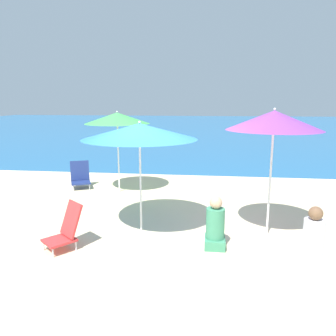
# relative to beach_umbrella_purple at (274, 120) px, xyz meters

# --- Properties ---
(ground_plane) EXTENTS (60.00, 60.00, 0.00)m
(ground_plane) POSITION_rel_beach_umbrella_purple_xyz_m (-2.04, -0.42, -2.01)
(ground_plane) COLOR beige
(sea_water) EXTENTS (60.00, 40.00, 0.01)m
(sea_water) POSITION_rel_beach_umbrella_purple_xyz_m (-2.04, 24.49, -2.01)
(sea_water) COLOR #23669E
(sea_water) RESTS_ON ground
(beach_umbrella_purple) EXTENTS (1.59, 1.59, 2.22)m
(beach_umbrella_purple) POSITION_rel_beach_umbrella_purple_xyz_m (0.00, 0.00, 0.00)
(beach_umbrella_purple) COLOR white
(beach_umbrella_purple) RESTS_ON ground
(beach_umbrella_blue) EXTENTS (2.02, 2.02, 1.99)m
(beach_umbrella_blue) POSITION_rel_beach_umbrella_purple_xyz_m (-2.26, -0.08, -0.20)
(beach_umbrella_blue) COLOR white
(beach_umbrella_blue) RESTS_ON ground
(beach_umbrella_green) EXTENTS (1.63, 1.63, 2.08)m
(beach_umbrella_green) POSITION_rel_beach_umbrella_purple_xyz_m (-3.35, 2.38, -0.11)
(beach_umbrella_green) COLOR white
(beach_umbrella_green) RESTS_ON ground
(beach_chair_red) EXTENTS (0.67, 0.69, 0.74)m
(beach_chair_red) POSITION_rel_beach_umbrella_purple_xyz_m (-3.30, -0.96, -1.68)
(beach_chair_red) COLOR silver
(beach_chair_red) RESTS_ON ground
(beach_chair_navy) EXTENTS (0.67, 0.69, 0.72)m
(beach_chair_navy) POSITION_rel_beach_umbrella_purple_xyz_m (-4.51, 2.66, -1.70)
(beach_chair_navy) COLOR silver
(beach_chair_navy) RESTS_ON ground
(person_seated_near) EXTENTS (0.33, 0.39, 0.86)m
(person_seated_near) POSITION_rel_beach_umbrella_purple_xyz_m (-0.93, -0.64, -1.66)
(person_seated_near) COLOR #3F8C66
(person_seated_near) RESTS_ON ground
(person_seated_far) EXTENTS (0.51, 0.51, 0.86)m
(person_seated_far) POSITION_rel_beach_umbrella_purple_xyz_m (0.47, -0.99, -1.66)
(person_seated_far) COLOR silver
(person_seated_far) RESTS_ON ground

